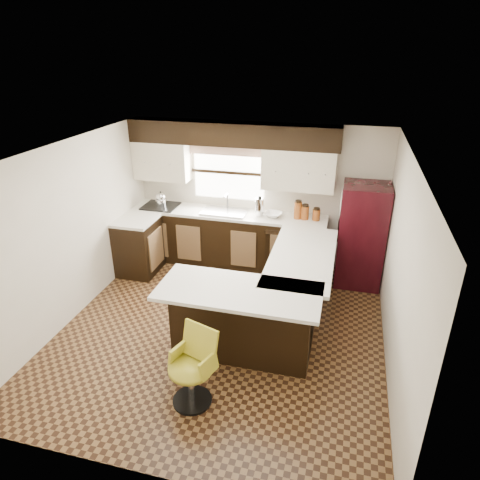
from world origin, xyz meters
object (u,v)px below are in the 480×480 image
(refrigerator, at_px, (362,235))
(bar_chair, at_px, (190,370))
(peninsula_long, at_px, (297,287))
(peninsula_return, at_px, (243,321))

(refrigerator, relative_size, bar_chair, 1.87)
(peninsula_long, relative_size, peninsula_return, 1.18)
(peninsula_return, relative_size, bar_chair, 1.90)
(peninsula_return, xyz_separation_m, bar_chair, (-0.32, -0.94, -0.02))
(peninsula_long, distance_m, peninsula_return, 1.11)
(peninsula_return, height_order, bar_chair, peninsula_return)
(bar_chair, bearing_deg, peninsula_long, 84.91)
(peninsula_long, distance_m, refrigerator, 1.48)
(peninsula_return, distance_m, bar_chair, 0.99)
(peninsula_return, xyz_separation_m, refrigerator, (1.36, 2.15, 0.36))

